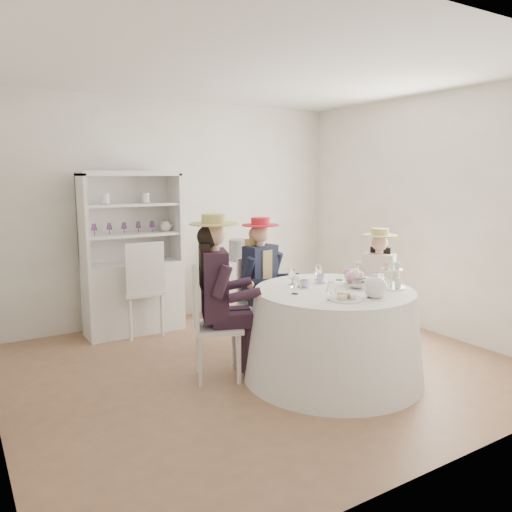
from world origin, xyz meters
TOP-DOWN VIEW (x-y plane):
  - ground at (0.00, 0.00)m, footprint 4.50×4.50m
  - ceiling at (0.00, 0.00)m, footprint 4.50×4.50m
  - wall_back at (0.00, 2.00)m, footprint 4.50×0.00m
  - wall_front at (0.00, -2.00)m, footprint 4.50×0.00m
  - wall_right at (2.25, 0.00)m, footprint 0.00×4.50m
  - tea_table at (0.41, -0.54)m, footprint 1.60×1.60m
  - hutch at (-0.69, 1.67)m, footprint 1.19×0.65m
  - side_table at (0.72, 1.66)m, footprint 0.55×0.55m
  - hatbox at (0.72, 1.66)m, footprint 0.27×0.27m
  - guest_left at (-0.48, -0.03)m, footprint 0.61×0.56m
  - guest_mid at (0.31, 0.48)m, footprint 0.51×0.55m
  - guest_right at (1.36, -0.14)m, footprint 0.54×0.49m
  - spare_chair at (-0.65, 1.45)m, footprint 0.47×0.47m
  - teacup_a at (0.22, -0.37)m, footprint 0.09×0.09m
  - teacup_b at (0.46, -0.29)m, footprint 0.08×0.08m
  - teacup_c at (0.68, -0.44)m, footprint 0.10×0.10m
  - flower_bowl at (0.62, -0.62)m, footprint 0.26×0.26m
  - flower_arrangement at (0.64, -0.54)m, footprint 0.21×0.21m
  - table_teapot at (0.50, -0.95)m, footprint 0.27×0.19m
  - sandwich_plate at (0.24, -0.88)m, footprint 0.29×0.29m
  - cupcake_stand at (0.88, -0.77)m, footprint 0.25×0.25m
  - stemware_set at (0.41, -0.54)m, footprint 0.85×0.86m

SIDE VIEW (x-z plane):
  - ground at x=0.00m, z-range 0.00..0.00m
  - side_table at x=0.72m, z-range 0.00..0.71m
  - tea_table at x=0.41m, z-range 0.00..0.80m
  - spare_chair at x=-0.65m, z-range 0.04..1.12m
  - hutch at x=-0.69m, z-range -0.27..1.58m
  - guest_right at x=1.36m, z-range 0.08..1.33m
  - guest_mid at x=0.31m, z-range 0.09..1.46m
  - sandwich_plate at x=0.24m, z-range 0.79..0.85m
  - guest_left at x=-0.48m, z-range 0.09..1.57m
  - flower_bowl at x=0.62m, z-range 0.81..0.86m
  - teacup_c at x=0.68m, z-range 0.81..0.87m
  - teacup_a at x=0.22m, z-range 0.81..0.87m
  - teacup_b at x=0.46m, z-range 0.81..0.88m
  - hatbox at x=0.72m, z-range 0.71..0.98m
  - stemware_set at x=0.41m, z-range 0.81..0.96m
  - table_teapot at x=0.50m, z-range 0.79..0.99m
  - cupcake_stand at x=0.88m, z-range 0.78..1.01m
  - flower_arrangement at x=0.64m, z-range 0.87..0.95m
  - wall_back at x=0.00m, z-range -0.90..3.60m
  - wall_front at x=0.00m, z-range -0.90..3.60m
  - wall_right at x=2.25m, z-range -0.90..3.60m
  - ceiling at x=0.00m, z-range 2.70..2.70m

